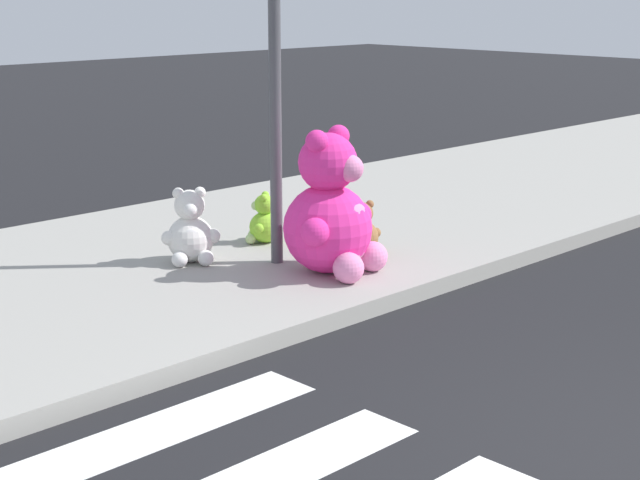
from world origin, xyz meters
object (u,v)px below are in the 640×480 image
(plush_pink_large, at_px, (332,216))
(plush_lime, at_px, (263,223))
(plush_brown, at_px, (362,232))
(sign_pole, at_px, (275,77))
(plush_white, at_px, (191,233))

(plush_pink_large, bearing_deg, plush_lime, 77.65)
(plush_pink_large, bearing_deg, plush_brown, 21.65)
(sign_pole, xyz_separation_m, plush_brown, (0.81, -0.31, -1.49))
(plush_pink_large, distance_m, plush_brown, 0.80)
(sign_pole, bearing_deg, plush_white, 134.98)
(sign_pole, distance_m, plush_brown, 1.73)
(sign_pole, xyz_separation_m, plush_pink_large, (0.12, -0.59, -1.18))
(plush_pink_large, xyz_separation_m, plush_white, (-0.69, 1.15, -0.24))
(plush_white, bearing_deg, plush_brown, -32.60)
(plush_pink_large, height_order, plush_lime, plush_pink_large)
(plush_white, relative_size, plush_lime, 1.39)
(plush_pink_large, height_order, plush_white, plush_pink_large)
(sign_pole, relative_size, plush_brown, 6.25)
(plush_lime, bearing_deg, plush_brown, -66.19)
(plush_lime, bearing_deg, sign_pole, -121.60)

